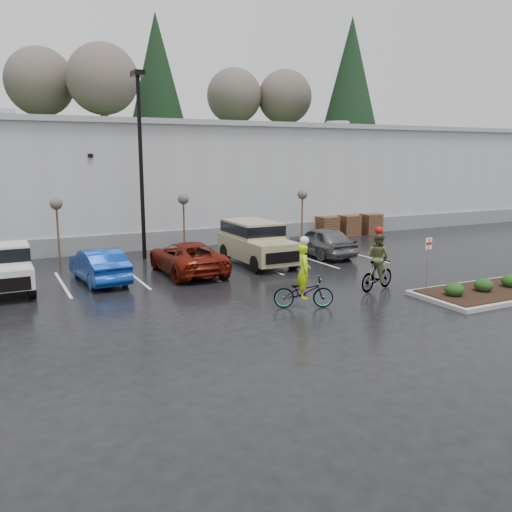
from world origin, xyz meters
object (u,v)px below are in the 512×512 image
fire_lane_sign (428,258)px  cyclist_hivis (304,286)px  car_blue (99,265)px  pallet_stack_a (327,227)px  suv_tan (257,243)px  pallet_stack_b (349,225)px  sapling_west (56,207)px  pickup_white (2,266)px  car_red (187,258)px  car_grey (321,241)px  lamppost (140,146)px  pallet_stack_c (371,224)px  sapling_east (302,197)px  cyclist_olive (378,267)px  sapling_mid (183,202)px

fire_lane_sign → cyclist_hivis: bearing=174.9°
car_blue → fire_lane_sign: bearing=139.7°
pallet_stack_a → suv_tan: bearing=-143.8°
pallet_stack_b → cyclist_hivis: 17.69m
sapling_west → pickup_white: (-2.69, -4.94, -1.75)m
car_red → car_grey: size_ratio=1.14×
lamppost → pickup_white: bearing=-149.5°
sapling_west → pallet_stack_b: size_ratio=2.37×
pallet_stack_c → sapling_west: bearing=-177.1°
lamppost → suv_tan: size_ratio=1.81×
pallet_stack_c → car_blue: bearing=-161.9°
pallet_stack_c → cyclist_hivis: cyclist_hivis is taller
lamppost → pallet_stack_a: (12.50, 2.00, -5.01)m
lamppost → pallet_stack_a: size_ratio=6.83×
car_red → cyclist_hivis: 7.29m
sapling_east → suv_tan: bearing=-138.5°
pickup_white → car_red: bearing=-2.4°
pallet_stack_a → pickup_white: bearing=-162.8°
sapling_west → sapling_east: 14.00m
sapling_west → pallet_stack_c: 20.13m
sapling_east → cyclist_hivis: size_ratio=1.27×
cyclist_olive → car_blue: bearing=39.7°
sapling_west → sapling_mid: size_ratio=1.00×
car_blue → suv_tan: (7.61, 0.41, 0.31)m
sapling_mid → car_blue: sapling_mid is taller
sapling_west → suv_tan: (8.56, -4.81, -1.70)m
car_red → cyclist_hivis: (1.77, -7.08, 0.05)m
lamppost → cyclist_olive: size_ratio=3.66×
pickup_white → car_red: 7.52m
pallet_stack_c → car_red: car_red is taller
lamppost → cyclist_hivis: 12.62m
car_blue → car_grey: car_grey is taller
car_blue → pallet_stack_c: bearing=-167.3°
fire_lane_sign → suv_tan: bearing=112.0°
pallet_stack_c → suv_tan: 12.83m
pallet_stack_a → sapling_east: bearing=-158.2°
car_red → pallet_stack_b: bearing=-155.1°
sapling_mid → pallet_stack_b: bearing=4.9°
cyclist_olive → sapling_west: bearing=25.5°
pallet_stack_a → car_blue: bearing=-158.2°
sapling_west → fire_lane_sign: sapling_west is taller
pallet_stack_b → suv_tan: 11.26m
sapling_east → sapling_west: bearing=180.0°
cyclist_olive → cyclist_hivis: bearing=85.3°
car_red → suv_tan: 3.79m
cyclist_hivis → car_grey: bearing=-12.7°
pickup_white → cyclist_hivis: bearing=-38.6°
car_grey → cyclist_olive: cyclist_olive is taller
lamppost → cyclist_hivis: lamppost is taller
pickup_white → car_grey: size_ratio=1.14×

